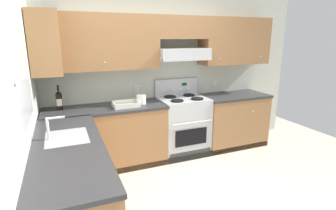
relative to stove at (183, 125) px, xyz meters
name	(u,v)px	position (x,y,z in m)	size (l,w,h in m)	color
ground_plane	(188,201)	(-0.53, -1.25, -0.48)	(7.04, 7.04, 0.00)	beige
wall_back	(170,62)	(-0.12, 0.27, 1.00)	(4.68, 0.57, 2.55)	beige
wall_left	(21,98)	(-2.12, -1.03, 0.87)	(0.47, 4.00, 2.55)	beige
counter_back_run	(164,130)	(-0.34, -0.01, -0.03)	(3.60, 0.65, 0.91)	olive
counter_left_run	(73,189)	(-1.77, -1.25, -0.02)	(0.63, 1.91, 1.13)	olive
stove	(183,125)	(0.00, 0.00, 0.00)	(0.76, 0.62, 1.20)	#B7BABC
wine_bottle	(59,100)	(-1.82, 0.10, 0.57)	(0.08, 0.08, 0.34)	black
bowl	(126,105)	(-0.94, -0.08, 0.45)	(0.36, 0.27, 0.07)	white
paper_towel_roll	(141,99)	(-0.70, -0.02, 0.50)	(0.14, 0.14, 0.14)	white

